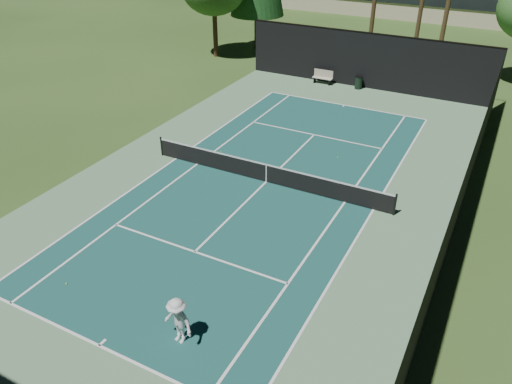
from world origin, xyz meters
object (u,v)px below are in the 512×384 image
(park_bench, at_px, (323,76))
(tennis_net, at_px, (266,172))
(player, at_px, (178,321))
(tennis_ball_c, at_px, (338,157))
(tennis_ball_d, at_px, (205,125))
(trash_bin, at_px, (359,82))
(tennis_ball_a, at_px, (66,284))
(tennis_ball_b, at_px, (221,151))

(park_bench, bearing_deg, tennis_net, -79.10)
(player, bearing_deg, park_bench, 110.46)
(player, xyz_separation_m, park_bench, (-5.13, 25.94, -0.32))
(player, bearing_deg, tennis_ball_c, 98.88)
(tennis_ball_d, xyz_separation_m, trash_bin, (6.36, 10.97, 0.45))
(tennis_ball_a, relative_size, tennis_ball_d, 1.14)
(tennis_net, height_order, player, player)
(player, bearing_deg, tennis_ball_b, 124.91)
(tennis_ball_a, relative_size, tennis_ball_c, 1.11)
(player, height_order, tennis_ball_d, player)
(trash_bin, bearing_deg, tennis_ball_a, -96.42)
(tennis_ball_d, bearing_deg, trash_bin, 59.90)
(player, height_order, tennis_ball_b, player)
(tennis_ball_b, height_order, trash_bin, trash_bin)
(tennis_net, bearing_deg, park_bench, 100.90)
(tennis_ball_c, distance_m, park_bench, 12.41)
(tennis_ball_b, relative_size, tennis_ball_c, 0.98)
(tennis_net, relative_size, park_bench, 8.60)
(tennis_ball_b, bearing_deg, tennis_ball_a, -86.90)
(tennis_ball_a, bearing_deg, trash_bin, 83.58)
(tennis_ball_b, relative_size, trash_bin, 0.06)
(player, bearing_deg, tennis_net, 110.87)
(tennis_ball_b, bearing_deg, trash_bin, 75.43)
(tennis_net, xyz_separation_m, player, (2.15, -10.49, 0.31))
(tennis_net, height_order, park_bench, tennis_net)
(player, xyz_separation_m, trash_bin, (-2.38, 26.06, -0.39))
(tennis_ball_d, bearing_deg, park_bench, 71.62)
(tennis_ball_b, bearing_deg, tennis_ball_d, 135.88)
(player, height_order, tennis_ball_a, player)
(park_bench, bearing_deg, tennis_ball_a, -90.33)
(tennis_ball_b, distance_m, trash_bin, 14.15)
(tennis_net, bearing_deg, trash_bin, 90.82)
(player, xyz_separation_m, tennis_ball_d, (-8.74, 15.08, -0.84))
(tennis_net, relative_size, tennis_ball_c, 211.54)
(tennis_ball_b, bearing_deg, tennis_net, -26.38)
(tennis_ball_a, distance_m, tennis_ball_b, 12.11)
(tennis_net, relative_size, tennis_ball_a, 191.16)
(player, distance_m, tennis_ball_c, 14.73)
(tennis_ball_c, height_order, trash_bin, trash_bin)
(tennis_net, xyz_separation_m, tennis_ball_b, (-3.78, 1.88, -0.53))
(tennis_net, height_order, tennis_ball_d, tennis_net)
(tennis_ball_d, height_order, park_bench, park_bench)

